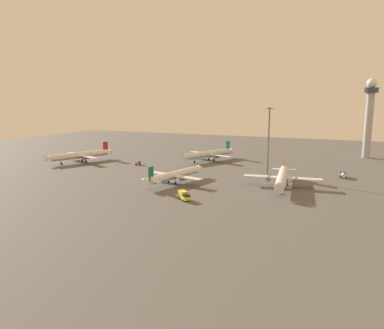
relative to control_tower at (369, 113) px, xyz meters
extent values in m
plane|color=#56544F|center=(-78.87, -106.59, -26.86)|extent=(416.00, 416.00, 0.00)
cylinder|color=#A8A8B2|center=(0.00, 0.00, -7.50)|extent=(4.40, 4.40, 38.72)
cylinder|color=#2D3847|center=(0.00, 0.00, 13.37)|extent=(8.00, 8.00, 3.00)
sphere|color=silver|center=(0.00, 0.00, 17.39)|extent=(5.60, 5.60, 5.60)
cylinder|color=white|center=(-76.09, -107.40, -23.35)|extent=(10.07, 30.75, 3.25)
cone|color=white|center=(-72.41, -91.39, -23.35)|extent=(3.47, 2.69, 3.09)
cone|color=white|center=(-79.81, -123.58, -23.35)|extent=(3.39, 2.99, 2.93)
cube|color=white|center=(-76.28, -108.24, -23.52)|extent=(27.45, 9.47, 0.30)
cube|color=white|center=(-79.44, -122.00, -23.18)|extent=(9.63, 4.11, 0.30)
cube|color=#146B4C|center=(-79.38, -121.75, -20.57)|extent=(0.86, 2.73, 5.56)
cylinder|color=slate|center=(-80.87, -107.18, -24.12)|extent=(2.52, 3.42, 1.88)
cylinder|color=slate|center=(-71.69, -109.29, -24.12)|extent=(2.52, 3.42, 1.88)
cube|color=#146B4C|center=(-76.09, -107.40, -24.24)|extent=(9.20, 28.28, 0.31)
cylinder|color=#333338|center=(-73.88, -97.80, -24.87)|extent=(0.24, 0.24, 3.04)
cylinder|color=black|center=(-73.88, -97.80, -26.39)|extent=(0.54, 0.99, 0.94)
cylinder|color=#333338|center=(-78.40, -109.07, -24.87)|extent=(0.24, 0.24, 3.04)
cylinder|color=black|center=(-78.40, -109.07, -26.39)|extent=(0.54, 0.99, 0.94)
cylinder|color=#333338|center=(-74.73, -109.91, -24.87)|extent=(0.24, 0.24, 3.04)
cylinder|color=black|center=(-74.73, -109.91, -26.39)|extent=(0.54, 0.99, 0.94)
cylinder|color=silver|center=(-33.59, -97.24, -22.91)|extent=(7.68, 34.86, 3.66)
cone|color=silver|center=(-31.43, -115.60, -22.91)|extent=(3.72, 2.70, 3.48)
cone|color=silver|center=(-35.77, -78.68, -22.91)|extent=(3.59, 3.06, 3.29)
cube|color=silver|center=(-33.70, -96.28, -23.10)|extent=(31.06, 7.42, 0.34)
cube|color=silver|center=(-35.56, -80.50, -22.72)|extent=(10.79, 3.53, 0.34)
cube|color=orange|center=(-35.52, -80.79, -19.78)|extent=(0.65, 3.09, 6.26)
cylinder|color=slate|center=(-28.44, -95.66, -23.77)|extent=(2.51, 3.69, 2.12)
cylinder|color=slate|center=(-38.96, -96.90, -23.77)|extent=(2.51, 3.69, 2.12)
cube|color=orange|center=(-33.59, -97.24, -23.91)|extent=(7.00, 32.07, 0.35)
cylinder|color=#333338|center=(-32.29, -108.26, -24.62)|extent=(0.27, 0.27, 3.42)
cylinder|color=black|center=(-32.29, -108.26, -26.33)|extent=(0.51, 1.10, 1.06)
cylinder|color=#333338|center=(-31.76, -94.60, -24.62)|extent=(0.27, 0.27, 3.42)
cylinder|color=black|center=(-31.76, -94.60, -26.33)|extent=(0.51, 1.10, 1.06)
cylinder|color=#333338|center=(-35.97, -95.09, -24.62)|extent=(0.27, 0.27, 3.42)
cylinder|color=black|center=(-35.97, -95.09, -26.33)|extent=(0.51, 1.10, 1.06)
cylinder|color=silver|center=(-148.21, -82.04, -22.92)|extent=(16.37, 33.37, 3.65)
cone|color=silver|center=(-155.14, -99.11, -22.92)|extent=(4.08, 3.44, 3.46)
cone|color=silver|center=(-141.21, -64.80, -22.92)|extent=(4.05, 3.72, 3.28)
cube|color=silver|center=(-147.85, -81.15, -23.11)|extent=(29.89, 15.11, 0.34)
cube|color=silver|center=(-141.89, -66.49, -22.73)|extent=(10.64, 6.10, 0.34)
cube|color=red|center=(-142.00, -66.75, -19.80)|extent=(1.42, 2.95, 6.24)
cylinder|color=slate|center=(-142.96, -83.14, -23.79)|extent=(3.26, 3.99, 2.11)
cylinder|color=slate|center=(-152.74, -79.17, -23.79)|extent=(3.26, 3.99, 2.11)
cube|color=red|center=(-148.21, -82.04, -23.93)|extent=(14.99, 30.68, 0.35)
cylinder|color=#333338|center=(-152.37, -92.28, -24.63)|extent=(0.27, 0.27, 3.41)
cylinder|color=black|center=(-152.37, -92.28, -26.33)|extent=(0.75, 1.12, 1.06)
cylinder|color=#333338|center=(-145.35, -80.61, -24.63)|extent=(0.27, 0.27, 3.41)
cylinder|color=black|center=(-145.35, -80.61, -26.33)|extent=(0.75, 1.12, 1.06)
cylinder|color=#333338|center=(-149.26, -79.03, -24.63)|extent=(0.27, 0.27, 3.41)
cylinder|color=black|center=(-149.26, -79.03, -26.33)|extent=(0.75, 1.12, 1.06)
cylinder|color=silver|center=(-83.44, -49.04, -22.89)|extent=(17.36, 33.33, 3.67)
cone|color=silver|center=(-90.90, -66.03, -22.89)|extent=(4.13, 3.53, 3.49)
cone|color=silver|center=(-75.89, -31.87, -22.89)|extent=(4.11, 3.81, 3.31)
cube|color=silver|center=(-83.05, -48.15, -23.09)|extent=(29.87, 15.98, 0.34)
cube|color=silver|center=(-76.63, -33.56, -22.70)|extent=(10.67, 6.40, 0.34)
cube|color=#1984B2|center=(-76.75, -33.82, -19.75)|extent=(1.51, 2.95, 6.28)
cylinder|color=slate|center=(-78.18, -50.29, -23.76)|extent=(3.35, 4.04, 2.13)
cylinder|color=slate|center=(-87.91, -46.02, -23.76)|extent=(3.35, 4.04, 2.13)
cube|color=#1984B2|center=(-83.44, -49.04, -23.90)|extent=(15.91, 30.63, 0.35)
cylinder|color=#333338|center=(-87.92, -59.23, -24.61)|extent=(0.27, 0.27, 3.43)
cylinder|color=black|center=(-87.92, -59.23, -26.33)|extent=(0.78, 1.13, 1.06)
cylinder|color=#333338|center=(-80.52, -47.68, -24.61)|extent=(0.27, 0.27, 3.43)
cylinder|color=black|center=(-80.52, -47.68, -26.33)|extent=(0.78, 1.13, 1.06)
cylinder|color=#333338|center=(-84.41, -45.97, -24.61)|extent=(0.27, 0.27, 3.43)
cylinder|color=black|center=(-84.41, -45.97, -26.33)|extent=(0.78, 1.13, 1.06)
cube|color=#D85919|center=(-112.48, -76.81, -25.96)|extent=(2.24, 2.33, 0.90)
cube|color=#1E232D|center=(-112.48, -76.81, -25.16)|extent=(2.01, 2.11, 0.70)
cylinder|color=black|center=(-112.62, -76.04, -26.41)|extent=(0.94, 0.68, 0.90)
cylinder|color=black|center=(-111.94, -77.38, -26.41)|extent=(0.94, 0.68, 0.90)
cylinder|color=black|center=(-114.45, -76.97, -26.41)|extent=(0.94, 0.68, 0.90)
cylinder|color=black|center=(-113.77, -78.31, -26.41)|extent=(0.94, 0.68, 0.90)
cube|color=#3372BF|center=(-11.77, -66.39, -25.81)|extent=(2.84, 3.34, 1.20)
cube|color=#1E232D|center=(-11.77, -66.39, -24.86)|extent=(2.59, 2.95, 0.70)
cylinder|color=silver|center=(-11.35, -69.06, -25.42)|extent=(2.43, 4.43, 1.80)
cylinder|color=black|center=(-12.87, -66.14, -26.41)|extent=(0.44, 0.94, 0.90)
cylinder|color=black|center=(-10.80, -65.82, -26.41)|extent=(0.44, 0.94, 0.90)
cylinder|color=black|center=(-12.27, -69.94, -26.41)|extent=(0.44, 0.94, 0.90)
cylinder|color=black|center=(-10.20, -69.61, -26.41)|extent=(0.44, 0.94, 0.90)
cube|color=yellow|center=(-60.33, -131.00, -25.81)|extent=(3.65, 3.61, 1.20)
cube|color=#1E232D|center=(-60.33, -131.00, -24.86)|extent=(3.27, 3.25, 0.70)
cube|color=yellow|center=(-62.22, -129.40, -25.11)|extent=(4.24, 4.08, 2.60)
cylinder|color=black|center=(-59.36, -130.44, -26.41)|extent=(0.88, 0.81, 0.90)
cylinder|color=black|center=(-60.71, -132.05, -26.41)|extent=(0.88, 0.81, 0.90)
cylinder|color=black|center=(-62.05, -128.17, -26.41)|extent=(0.88, 0.81, 0.90)
cylinder|color=black|center=(-63.40, -129.78, -26.41)|extent=(0.88, 0.81, 0.90)
cylinder|color=slate|center=(-44.19, -74.34, -11.25)|extent=(0.70, 0.70, 31.21)
cube|color=slate|center=(-44.19, -74.34, 3.75)|extent=(4.80, 0.40, 0.40)
sphere|color=#F9EAB2|center=(-45.99, -74.34, 3.75)|extent=(0.90, 0.90, 0.90)
sphere|color=#F9EAB2|center=(-42.39, -74.34, 3.75)|extent=(0.90, 0.90, 0.90)
camera|label=1|loc=(-10.33, -240.58, 7.33)|focal=33.78mm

